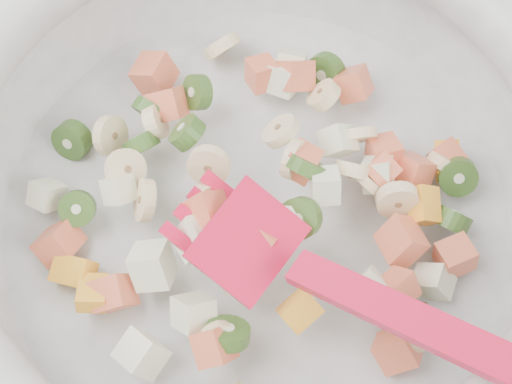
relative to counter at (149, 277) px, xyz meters
The scene contains 2 objects.
counter is the anchor object (origin of this frame).
mixing_bowl 0.55m from the counter, 13.45° to the right, with size 0.44×0.42×0.15m.
Camera 1 is at (0.29, 1.22, 1.38)m, focal length 55.00 mm.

